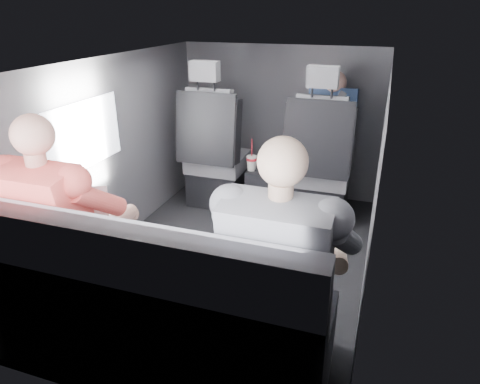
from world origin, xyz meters
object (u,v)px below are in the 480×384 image
(rear_bench, at_px, (155,319))
(passenger_rear_right, at_px, (284,271))
(laptop_white, at_px, (88,218))
(soda_cup, at_px, (252,162))
(passenger_front_right, at_px, (331,124))
(center_console, at_px, (266,187))
(front_seat_left, at_px, (216,161))
(laptop_black, at_px, (293,247))
(front_seat_right, at_px, (319,173))
(water_bottle, at_px, (271,164))
(passenger_rear_left, at_px, (69,231))

(rear_bench, distance_m, passenger_rear_right, 0.67)
(laptop_white, bearing_deg, passenger_rear_right, -7.74)
(passenger_rear_right, bearing_deg, soda_cup, 111.38)
(soda_cup, height_order, passenger_front_right, passenger_front_right)
(center_console, relative_size, soda_cup, 1.80)
(front_seat_left, distance_m, laptop_black, 1.92)
(laptop_black, bearing_deg, laptop_white, -176.95)
(soda_cup, bearing_deg, center_console, 59.39)
(front_seat_right, height_order, passenger_rear_right, front_seat_right)
(front_seat_right, xyz_separation_m, water_bottle, (-0.38, -0.10, 0.07))
(front_seat_left, xyz_separation_m, passenger_rear_right, (1.03, -1.81, 0.23))
(center_console, relative_size, water_bottle, 3.23)
(front_seat_right, bearing_deg, center_console, 174.93)
(passenger_rear_left, bearing_deg, front_seat_left, 88.41)
(laptop_white, height_order, passenger_rear_right, passenger_rear_right)
(front_seat_left, height_order, passenger_rear_left, front_seat_left)
(center_console, height_order, water_bottle, water_bottle)
(center_console, distance_m, laptop_black, 1.79)
(front_seat_left, bearing_deg, soda_cup, -16.72)
(front_seat_left, xyz_separation_m, passenger_rear_left, (-0.05, -1.81, 0.23))
(soda_cup, xyz_separation_m, laptop_black, (0.66, -1.49, 0.17))
(center_console, bearing_deg, passenger_rear_left, -105.15)
(laptop_black, distance_m, passenger_front_right, 1.87)
(front_seat_right, distance_m, center_console, 0.49)
(front_seat_left, height_order, center_console, front_seat_left)
(front_seat_right, distance_m, passenger_front_right, 0.43)
(center_console, distance_m, passenger_rear_left, 1.96)
(front_seat_left, relative_size, passenger_front_right, 1.70)
(laptop_black, xyz_separation_m, passenger_rear_left, (-1.08, -0.20, -0.00))
(soda_cup, bearing_deg, laptop_black, -66.08)
(soda_cup, xyz_separation_m, water_bottle, (0.16, 0.01, 0.00))
(laptop_white, bearing_deg, water_bottle, 69.86)
(passenger_front_right, bearing_deg, laptop_black, -87.25)
(center_console, relative_size, rear_bench, 0.30)
(front_seat_left, distance_m, passenger_front_right, 1.03)
(rear_bench, xyz_separation_m, passenger_rear_left, (-0.50, 0.09, 0.33))
(front_seat_left, bearing_deg, laptop_white, -91.66)
(front_seat_right, bearing_deg, passenger_rear_right, -85.98)
(soda_cup, height_order, water_bottle, soda_cup)
(front_seat_right, distance_m, passenger_rear_left, 2.05)
(front_seat_right, bearing_deg, laptop_white, -119.72)
(front_seat_left, xyz_separation_m, rear_bench, (0.45, -1.90, -0.09))
(passenger_rear_right, bearing_deg, front_seat_left, 119.61)
(water_bottle, bearing_deg, front_seat_right, 14.64)
(passenger_rear_left, bearing_deg, center_console, 74.85)
(water_bottle, relative_size, passenger_rear_left, 0.12)
(water_bottle, height_order, passenger_rear_right, passenger_rear_right)
(center_console, xyz_separation_m, soda_cup, (-0.09, -0.15, 0.27))
(laptop_black, height_order, passenger_front_right, passenger_front_right)
(water_bottle, height_order, passenger_front_right, passenger_front_right)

